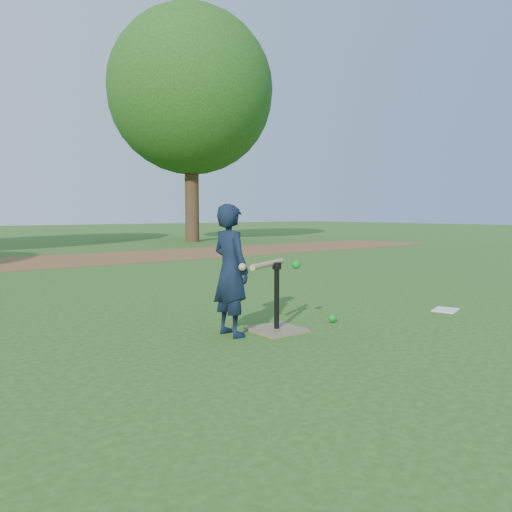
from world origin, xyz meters
TOP-DOWN VIEW (x-y plane):
  - ground at (0.00, 0.00)m, footprint 80.00×80.00m
  - dirt_strip at (0.00, 7.50)m, footprint 24.00×3.00m
  - child at (-0.30, -0.18)m, footprint 0.28×0.42m
  - wiffle_ball_ground at (0.76, -0.37)m, footprint 0.08×0.08m
  - clipboard at (2.15, -0.71)m, footprint 0.36×0.31m
  - batting_tee at (0.11, -0.30)m, footprint 0.44×0.44m
  - swing_action at (0.02, -0.33)m, footprint 0.66×0.31m
  - tree_right at (6.50, 12.00)m, footprint 5.80×5.80m

SIDE VIEW (x-z plane):
  - ground at x=0.00m, z-range 0.00..0.00m
  - dirt_strip at x=0.00m, z-range 0.00..0.01m
  - clipboard at x=2.15m, z-range 0.00..0.01m
  - wiffle_ball_ground at x=0.76m, z-range 0.00..0.08m
  - batting_tee at x=0.11m, z-range -0.20..0.42m
  - child at x=-0.30m, z-range 0.00..1.13m
  - swing_action at x=0.02m, z-range 0.56..0.65m
  - tree_right at x=6.50m, z-range 1.19..9.39m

